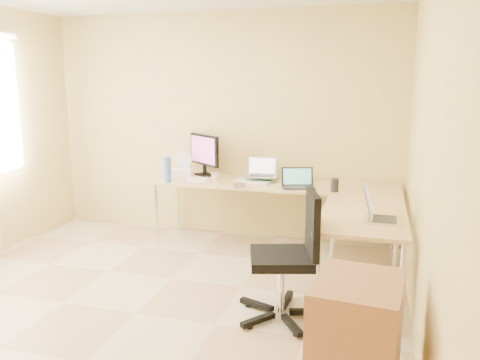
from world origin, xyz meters
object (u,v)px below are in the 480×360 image
(desk_return, at_px, (361,254))
(mug, at_px, (215,177))
(laptop_black, at_px, (299,178))
(office_chair, at_px, (281,256))
(water_bottle, at_px, (167,169))
(desk_fan, at_px, (185,164))
(desk_main, at_px, (274,215))
(laptop_center, at_px, (261,167))
(monitor, at_px, (204,155))
(laptop_return, at_px, (383,206))
(keyboard, at_px, (252,181))
(cabinet, at_px, (355,347))

(desk_return, height_order, mug, mug)
(laptop_black, height_order, office_chair, office_chair)
(water_bottle, xyz_separation_m, desk_fan, (0.00, 0.50, -0.02))
(office_chair, bearing_deg, mug, 108.65)
(laptop_black, distance_m, office_chair, 1.45)
(desk_main, bearing_deg, laptop_center, 163.76)
(monitor, height_order, laptop_return, monitor)
(laptop_center, distance_m, laptop_black, 0.50)
(laptop_black, height_order, water_bottle, water_bottle)
(monitor, height_order, mug, monitor)
(desk_fan, relative_size, laptop_return, 0.71)
(desk_fan, bearing_deg, laptop_black, -19.76)
(desk_return, distance_m, office_chair, 0.84)
(desk_main, distance_m, keyboard, 0.45)
(laptop_center, bearing_deg, keyboard, -146.29)
(water_bottle, relative_size, laptop_return, 0.81)
(desk_return, height_order, laptop_black, laptop_black)
(mug, distance_m, desk_fan, 0.57)
(office_chair, bearing_deg, laptop_black, 78.13)
(monitor, bearing_deg, keyboard, 19.34)
(desk_return, xyz_separation_m, desk_fan, (-2.10, 1.20, 0.49))
(desk_fan, xyz_separation_m, laptop_return, (2.25, -1.40, -0.01))
(office_chair, bearing_deg, desk_main, 87.83)
(desk_fan, xyz_separation_m, office_chair, (1.52, -1.79, -0.36))
(desk_main, distance_m, monitor, 1.09)
(laptop_black, distance_m, water_bottle, 1.42)
(laptop_black, relative_size, keyboard, 0.79)
(laptop_return, bearing_deg, office_chair, 118.99)
(desk_main, height_order, cabinet, cabinet)
(mug, distance_m, laptop_return, 2.09)
(desk_main, distance_m, desk_fan, 1.25)
(monitor, bearing_deg, water_bottle, -77.76)
(keyboard, height_order, office_chair, office_chair)
(desk_main, xyz_separation_m, laptop_return, (1.13, -1.20, 0.48))
(keyboard, xyz_separation_m, water_bottle, (-0.89, -0.27, 0.13))
(desk_main, xyz_separation_m, laptop_center, (-0.16, 0.05, 0.52))
(monitor, relative_size, mug, 5.73)
(mug, height_order, cabinet, mug)
(mug, xyz_separation_m, desk_fan, (-0.48, 0.29, 0.08))
(water_bottle, height_order, desk_fan, water_bottle)
(laptop_black, height_order, cabinet, laptop_black)
(laptop_black, xyz_separation_m, cabinet, (0.71, -2.33, -0.47))
(water_bottle, xyz_separation_m, office_chair, (1.52, -1.29, -0.37))
(desk_main, relative_size, laptop_center, 8.09)
(desk_main, bearing_deg, cabinet, -68.32)
(monitor, xyz_separation_m, desk_fan, (-0.25, 0.00, -0.12))
(cabinet, bearing_deg, laptop_black, 112.95)
(laptop_center, distance_m, water_bottle, 1.03)
(keyboard, distance_m, desk_fan, 0.92)
(monitor, bearing_deg, laptop_center, 26.72)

